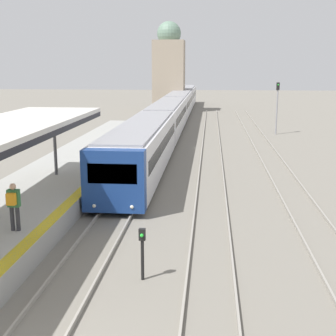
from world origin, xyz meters
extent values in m
cube|color=black|center=(-1.92, 8.55, 3.86)|extent=(0.08, 17.64, 0.24)
cylinder|color=#47474C|center=(-3.88, 15.60, 2.42)|extent=(0.16, 0.16, 3.11)
cylinder|color=#2D2D33|center=(-2.63, 7.25, 1.29)|extent=(0.14, 0.14, 0.85)
cylinder|color=#2D2D33|center=(-2.43, 7.25, 1.29)|extent=(0.14, 0.14, 0.85)
cube|color=#2D6638|center=(-2.53, 7.25, 2.02)|extent=(0.40, 0.22, 0.60)
sphere|color=tan|center=(-2.53, 7.25, 2.42)|extent=(0.22, 0.22, 0.22)
cube|color=orange|center=(-2.53, 7.05, 2.04)|extent=(0.30, 0.18, 0.40)
cube|color=navy|center=(0.00, 11.60, 1.61)|extent=(2.69, 0.70, 2.68)
cube|color=black|center=(0.00, 11.27, 1.98)|extent=(2.10, 0.04, 0.86)
sphere|color=#EFEACC|center=(-0.81, 11.26, 0.57)|extent=(0.16, 0.16, 0.16)
sphere|color=#EFEACC|center=(0.81, 11.26, 0.57)|extent=(0.16, 0.16, 0.16)
cube|color=silver|center=(0.00, 19.88, 1.61)|extent=(2.69, 15.87, 2.68)
cube|color=gray|center=(0.00, 19.88, 3.01)|extent=(2.37, 15.55, 0.12)
cube|color=black|center=(0.00, 19.88, 1.90)|extent=(2.71, 14.60, 0.70)
cylinder|color=black|center=(-1.14, 14.73, 0.35)|extent=(0.12, 0.70, 0.70)
cylinder|color=black|center=(1.14, 14.73, 0.35)|extent=(0.12, 0.70, 0.70)
cylinder|color=black|center=(-1.14, 25.04, 0.35)|extent=(0.12, 0.70, 0.70)
cylinder|color=black|center=(1.14, 25.04, 0.35)|extent=(0.12, 0.70, 0.70)
cube|color=silver|center=(0.00, 36.10, 1.61)|extent=(2.69, 15.87, 2.68)
cube|color=gray|center=(0.00, 36.10, 3.01)|extent=(2.37, 15.55, 0.12)
cube|color=black|center=(0.00, 36.10, 1.90)|extent=(2.71, 14.60, 0.70)
cylinder|color=black|center=(-1.14, 30.95, 0.35)|extent=(0.12, 0.70, 0.70)
cylinder|color=black|center=(1.14, 30.95, 0.35)|extent=(0.12, 0.70, 0.70)
cylinder|color=black|center=(-1.14, 41.26, 0.35)|extent=(0.12, 0.70, 0.70)
cylinder|color=black|center=(1.14, 41.26, 0.35)|extent=(0.12, 0.70, 0.70)
cube|color=silver|center=(0.00, 52.32, 1.61)|extent=(2.69, 15.87, 2.68)
cube|color=gray|center=(0.00, 52.32, 3.01)|extent=(2.37, 15.55, 0.12)
cube|color=black|center=(0.00, 52.32, 1.90)|extent=(2.71, 14.60, 0.70)
cylinder|color=black|center=(-1.14, 47.17, 0.35)|extent=(0.12, 0.70, 0.70)
cylinder|color=black|center=(1.14, 47.17, 0.35)|extent=(0.12, 0.70, 0.70)
cylinder|color=black|center=(-1.14, 57.48, 0.35)|extent=(0.12, 0.70, 0.70)
cylinder|color=black|center=(1.14, 57.48, 0.35)|extent=(0.12, 0.70, 0.70)
cube|color=silver|center=(0.00, 68.54, 1.61)|extent=(2.69, 15.87, 2.68)
cube|color=gray|center=(0.00, 68.54, 3.01)|extent=(2.37, 15.55, 0.12)
cube|color=black|center=(0.00, 68.54, 1.90)|extent=(2.71, 14.60, 0.70)
cylinder|color=black|center=(-1.14, 63.39, 0.35)|extent=(0.12, 0.70, 0.70)
cylinder|color=black|center=(1.14, 63.39, 0.35)|extent=(0.12, 0.70, 0.70)
cylinder|color=black|center=(-1.14, 73.70, 0.35)|extent=(0.12, 0.70, 0.70)
cylinder|color=black|center=(1.14, 73.70, 0.35)|extent=(0.12, 0.70, 0.70)
cylinder|color=black|center=(2.07, 5.69, 0.64)|extent=(0.10, 0.10, 1.28)
cube|color=black|center=(2.07, 5.69, 1.46)|extent=(0.20, 0.14, 0.36)
sphere|color=green|center=(2.07, 5.60, 1.46)|extent=(0.11, 0.11, 0.11)
cylinder|color=gray|center=(10.24, 37.52, 2.43)|extent=(0.14, 0.14, 4.87)
cube|color=black|center=(10.24, 37.52, 4.52)|extent=(0.28, 0.20, 0.70)
sphere|color=green|center=(10.24, 37.40, 4.66)|extent=(0.14, 0.14, 0.14)
cube|color=gray|center=(-1.92, 59.27, 4.91)|extent=(4.31, 4.31, 9.82)
sphere|color=slate|center=(-1.92, 59.27, 10.73)|extent=(3.31, 3.31, 3.31)
camera|label=1|loc=(4.04, -7.39, 6.38)|focal=50.00mm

